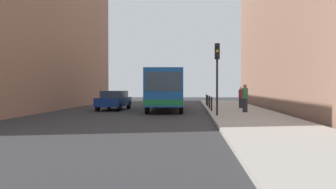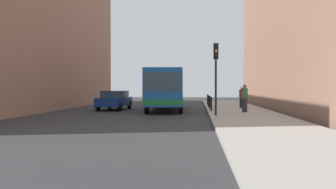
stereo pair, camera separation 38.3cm
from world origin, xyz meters
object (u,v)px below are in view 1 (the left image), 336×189
object	(u,v)px
bus	(166,88)
traffic_light	(217,65)
bollard_near	(212,104)
bollard_farthest	(206,100)
car_beside_bus	(114,100)
bollard_mid	(209,102)
pedestrian_mid_sidewalk	(241,97)
bollard_far	(208,101)
pedestrian_near_signal	(245,98)

from	to	relation	value
bus	traffic_light	world-z (taller)	traffic_light
bollard_near	bollard_farthest	distance (m)	8.28
bus	car_beside_bus	distance (m)	4.14
bollard_near	bollard_mid	world-z (taller)	same
bollard_farthest	bus	bearing A→B (deg)	-124.35
bollard_mid	pedestrian_mid_sidewalk	bearing A→B (deg)	19.24
bus	bollard_near	bearing A→B (deg)	132.02
bollard_far	bollard_near	bearing A→B (deg)	-90.00
pedestrian_mid_sidewalk	traffic_light	bearing A→B (deg)	159.97
traffic_light	bollard_far	xyz separation A→B (m)	(-0.10, 9.34, -2.38)
bollard_far	pedestrian_mid_sidewalk	distance (m)	3.13
bollard_mid	bollard_farthest	distance (m)	5.52
bollard_mid	bollard_near	bearing A→B (deg)	-90.00
traffic_light	bollard_far	world-z (taller)	traffic_light
bollard_farthest	bollard_far	bearing A→B (deg)	-90.00
pedestrian_mid_sidewalk	pedestrian_near_signal	bearing A→B (deg)	172.99
bollard_near	bollard_farthest	xyz separation A→B (m)	(0.00, 8.28, 0.00)
bus	car_beside_bus	world-z (taller)	bus
bollard_far	car_beside_bus	bearing A→B (deg)	-161.74
bus	bollard_mid	size ratio (longest dim) A/B	11.69
pedestrian_mid_sidewalk	bollard_near	bearing A→B (deg)	143.35
pedestrian_near_signal	pedestrian_mid_sidewalk	bearing A→B (deg)	73.29
car_beside_bus	pedestrian_near_signal	size ratio (longest dim) A/B	2.50
bollard_near	pedestrian_near_signal	distance (m)	2.36
bollard_near	pedestrian_mid_sidewalk	distance (m)	4.39
bollard_far	bollard_farthest	size ratio (longest dim) A/B	1.00
traffic_light	bollard_near	distance (m)	4.50
bus	traffic_light	size ratio (longest dim) A/B	2.71
bollard_mid	traffic_light	bearing A→B (deg)	-89.13
bus	bollard_mid	xyz separation A→B (m)	(3.32, -0.67, -1.10)
bus	bollard_mid	world-z (taller)	bus
car_beside_bus	bollard_mid	world-z (taller)	car_beside_bus
traffic_light	bollard_mid	size ratio (longest dim) A/B	4.32
pedestrian_mid_sidewalk	bus	bearing A→B (deg)	89.53
pedestrian_near_signal	traffic_light	bearing A→B (deg)	-137.35
bollard_near	traffic_light	bearing A→B (deg)	-88.50
pedestrian_near_signal	pedestrian_mid_sidewalk	xyz separation A→B (m)	(0.37, 4.62, -0.08)
bus	bollard_mid	bearing A→B (deg)	166.60
bollard_mid	bollard_far	bearing A→B (deg)	90.00
bollard_far	pedestrian_mid_sidewalk	world-z (taller)	pedestrian_mid_sidewalk
bollard_farthest	pedestrian_mid_sidewalk	size ratio (longest dim) A/B	0.58
bollard_mid	bollard_far	world-z (taller)	same
traffic_light	bollard_near	world-z (taller)	traffic_light
car_beside_bus	bollard_farthest	world-z (taller)	car_beside_bus
bollard_mid	bollard_far	size ratio (longest dim) A/B	1.00
bus	pedestrian_near_signal	distance (m)	7.02
car_beside_bus	bollard_near	size ratio (longest dim) A/B	4.73
traffic_light	bollard_far	distance (m)	9.64
traffic_light	car_beside_bus	bearing A→B (deg)	137.05
traffic_light	bollard_farthest	distance (m)	12.34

